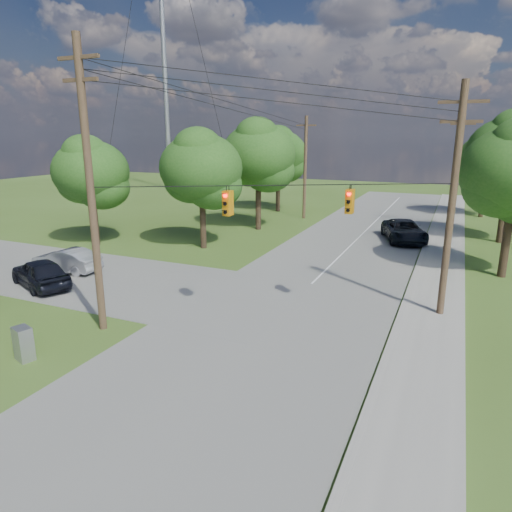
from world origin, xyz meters
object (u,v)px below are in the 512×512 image
at_px(pole_sw, 90,187).
at_px(pole_north_w, 305,167).
at_px(pole_north_e, 458,172).
at_px(control_cabinet, 23,344).
at_px(pole_ne, 452,200).
at_px(car_cross_silver, 67,260).
at_px(car_main_north, 404,231).
at_px(car_cross_dark, 40,273).

relative_size(pole_sw, pole_north_w, 1.20).
height_order(pole_north_e, control_cabinet, pole_north_e).
relative_size(pole_sw, pole_ne, 1.14).
height_order(pole_ne, car_cross_silver, pole_ne).
distance_m(pole_north_e, car_main_north, 8.59).
bearing_deg(pole_sw, control_cabinet, -101.36).
bearing_deg(car_cross_silver, pole_ne, 92.98).
height_order(car_cross_dark, car_main_north, car_main_north).
relative_size(pole_north_e, car_cross_dark, 2.08).
xyz_separation_m(car_cross_dark, car_cross_silver, (-0.93, 2.79, -0.09)).
height_order(pole_north_w, control_cabinet, pole_north_w).
bearing_deg(pole_north_e, pole_ne, -90.00).
distance_m(pole_sw, pole_ne, 15.51).
bearing_deg(pole_ne, pole_sw, -150.62).
xyz_separation_m(car_cross_silver, car_main_north, (18.08, 17.20, 0.10)).
relative_size(car_cross_silver, control_cabinet, 3.37).
distance_m(car_cross_silver, car_main_north, 24.96).
bearing_deg(car_main_north, car_cross_silver, -155.26).
xyz_separation_m(pole_north_w, car_main_north, (10.50, -6.63, -4.27)).
bearing_deg(car_cross_dark, pole_north_w, -171.73).
height_order(pole_sw, pole_north_e, pole_sw).
xyz_separation_m(pole_north_w, control_cabinet, (-0.29, -33.05, -4.47)).
distance_m(pole_north_w, car_cross_dark, 27.77).
xyz_separation_m(pole_ne, control_cabinet, (-14.19, -11.05, -4.81)).
height_order(pole_ne, pole_north_w, pole_ne).
bearing_deg(pole_north_e, car_main_north, -117.14).
bearing_deg(pole_sw, car_cross_silver, 144.14).
height_order(car_cross_dark, car_cross_silver, car_cross_dark).
bearing_deg(control_cabinet, car_main_north, 85.41).
bearing_deg(pole_north_w, pole_north_e, 0.00).
distance_m(pole_ne, car_cross_dark, 21.57).
xyz_separation_m(pole_north_e, car_cross_silver, (-21.48, -23.83, -4.37)).
height_order(pole_sw, pole_ne, pole_sw).
relative_size(pole_sw, car_cross_silver, 2.72).
relative_size(pole_north_w, car_cross_silver, 2.26).
relative_size(pole_sw, pole_north_e, 1.20).
relative_size(pole_north_e, pole_north_w, 1.00).
bearing_deg(car_cross_dark, car_main_north, 161.67).
bearing_deg(car_cross_dark, pole_ne, 124.98).
bearing_deg(pole_north_w, car_cross_dark, -104.04).
distance_m(pole_sw, car_cross_silver, 11.27).
distance_m(pole_ne, pole_north_w, 26.03).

